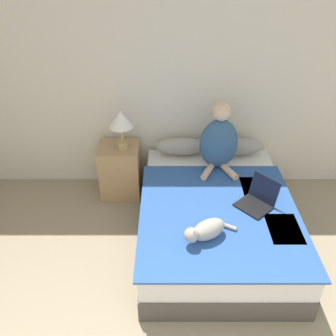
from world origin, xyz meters
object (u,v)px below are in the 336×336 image
at_px(cat_tabby, 205,230).
at_px(nightstand, 120,170).
at_px(pillow_near, 181,146).
at_px(table_lamp, 120,121).
at_px(bed, 215,219).
at_px(person_sitting, 218,141).
at_px(pillow_far, 237,146).
at_px(laptop_open, 256,200).

bearing_deg(cat_tabby, nightstand, -87.78).
distance_m(pillow_near, table_lamp, 0.77).
height_order(nightstand, table_lamp, table_lamp).
xyz_separation_m(bed, person_sitting, (0.06, 0.58, 0.57)).
height_order(pillow_near, table_lamp, table_lamp).
bearing_deg(nightstand, pillow_far, 3.60).
bearing_deg(pillow_far, nightstand, -176.40).
height_order(bed, pillow_far, pillow_far).
xyz_separation_m(pillow_near, nightstand, (-0.71, -0.09, -0.27)).
height_order(bed, table_lamp, table_lamp).
distance_m(pillow_near, person_sitting, 0.52).
bearing_deg(laptop_open, nightstand, -163.39).
bearing_deg(nightstand, laptop_open, -31.02).
bearing_deg(pillow_far, pillow_near, 180.00).
bearing_deg(pillow_near, nightstand, -173.17).
distance_m(person_sitting, laptop_open, 0.77).
bearing_deg(cat_tabby, table_lamp, -88.87).
height_order(laptop_open, table_lamp, table_lamp).
distance_m(cat_tabby, table_lamp, 1.54).
relative_size(laptop_open, table_lamp, 0.93).
bearing_deg(cat_tabby, pillow_near, -115.34).
bearing_deg(pillow_far, person_sitting, -133.75).
height_order(person_sitting, table_lamp, person_sitting).
distance_m(laptop_open, nightstand, 1.65).
distance_m(laptop_open, table_lamp, 1.63).
bearing_deg(nightstand, pillow_near, 6.83).
distance_m(bed, table_lamp, 1.43).
bearing_deg(cat_tabby, pillow_far, -141.54).
relative_size(pillow_near, nightstand, 0.96).
xyz_separation_m(person_sitting, nightstand, (-1.10, 0.19, -0.49)).
bearing_deg(bed, cat_tabby, -107.59).
relative_size(cat_tabby, laptop_open, 1.12).
height_order(pillow_near, pillow_far, same).
bearing_deg(bed, pillow_far, 69.38).
xyz_separation_m(bed, table_lamp, (-0.98, 0.74, 0.73)).
bearing_deg(person_sitting, nightstand, 170.34).
height_order(laptop_open, nightstand, laptop_open).
bearing_deg(person_sitting, laptop_open, -65.20).
distance_m(person_sitting, table_lamp, 1.07).
xyz_separation_m(pillow_far, person_sitting, (-0.26, -0.27, 0.22)).
relative_size(person_sitting, nightstand, 1.20).
distance_m(pillow_near, nightstand, 0.77).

